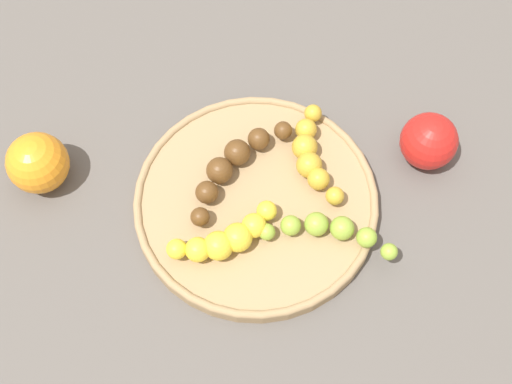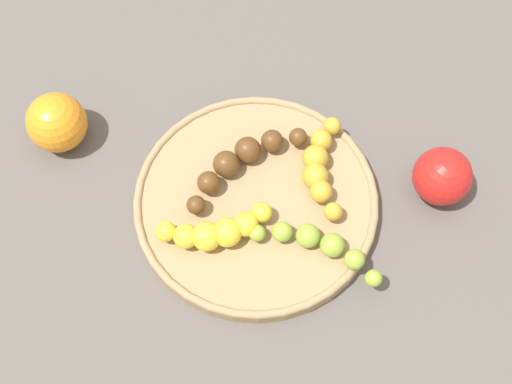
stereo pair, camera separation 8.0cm
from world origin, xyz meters
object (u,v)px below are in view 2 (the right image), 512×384
(apple_red, at_px, (442,176))
(orange_fruit, at_px, (57,123))
(banana_green, at_px, (318,245))
(fruit_bowl, at_px, (256,201))
(banana_overripe, at_px, (240,161))
(banana_yellow, at_px, (216,231))
(banana_spotted, at_px, (320,167))

(apple_red, distance_m, orange_fruit, 0.48)
(orange_fruit, bearing_deg, banana_green, 61.81)
(fruit_bowl, bearing_deg, banana_green, 46.32)
(fruit_bowl, bearing_deg, banana_overripe, -157.64)
(apple_red, bearing_deg, banana_green, -61.57)
(fruit_bowl, xyz_separation_m, orange_fruit, (-0.10, -0.25, 0.03))
(banana_green, relative_size, apple_red, 2.10)
(banana_yellow, bearing_deg, banana_overripe, 151.75)
(fruit_bowl, relative_size, orange_fruit, 3.93)
(banana_yellow, distance_m, banana_spotted, 0.15)
(fruit_bowl, relative_size, apple_red, 4.15)
(orange_fruit, bearing_deg, banana_yellow, 52.82)
(apple_red, bearing_deg, banana_spotted, -96.54)
(banana_yellow, relative_size, banana_spotted, 0.97)
(banana_yellow, bearing_deg, apple_red, 92.58)
(banana_yellow, height_order, banana_spotted, banana_yellow)
(banana_overripe, height_order, apple_red, apple_red)
(banana_spotted, bearing_deg, banana_yellow, 36.79)
(banana_overripe, xyz_separation_m, orange_fruit, (-0.06, -0.23, 0.00))
(banana_yellow, distance_m, orange_fruit, 0.25)
(fruit_bowl, relative_size, banana_green, 1.98)
(fruit_bowl, height_order, banana_yellow, banana_yellow)
(banana_spotted, bearing_deg, banana_green, 88.81)
(fruit_bowl, xyz_separation_m, apple_red, (-0.02, 0.23, 0.02))
(banana_yellow, xyz_separation_m, banana_green, (0.02, 0.12, -0.00))
(banana_green, relative_size, orange_fruit, 1.99)
(fruit_bowl, distance_m, apple_red, 0.23)
(fruit_bowl, height_order, orange_fruit, orange_fruit)
(banana_overripe, bearing_deg, orange_fruit, 39.75)
(banana_overripe, distance_m, orange_fruit, 0.24)
(banana_spotted, bearing_deg, fruit_bowl, 26.78)
(banana_yellow, height_order, orange_fruit, orange_fruit)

